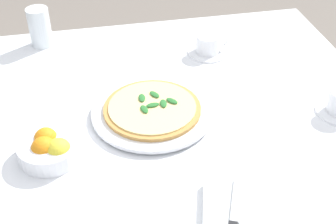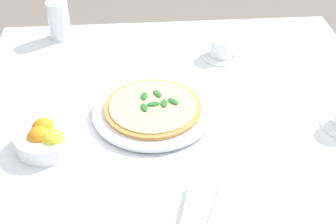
% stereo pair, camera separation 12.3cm
% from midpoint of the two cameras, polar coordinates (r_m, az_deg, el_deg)
% --- Properties ---
extents(dining_table, '(1.16, 1.16, 0.74)m').
position_cam_midpoint_polar(dining_table, '(1.32, -0.84, -5.46)').
color(dining_table, white).
rests_on(dining_table, ground_plane).
extents(pizza_plate, '(0.33, 0.33, 0.02)m').
position_cam_midpoint_polar(pizza_plate, '(1.25, -4.76, -0.14)').
color(pizza_plate, white).
rests_on(pizza_plate, dining_table).
extents(pizza, '(0.26, 0.26, 0.02)m').
position_cam_midpoint_polar(pizza, '(1.24, -4.79, 0.38)').
color(pizza, '#C68E47').
rests_on(pizza, pizza_plate).
extents(coffee_cup_left_edge, '(0.13, 0.13, 0.06)m').
position_cam_midpoint_polar(coffee_cup_left_edge, '(1.51, 2.60, 8.11)').
color(coffee_cup_left_edge, white).
rests_on(coffee_cup_left_edge, dining_table).
extents(water_glass_far_right, '(0.07, 0.07, 0.13)m').
position_cam_midpoint_polar(water_glass_far_right, '(1.62, -17.60, 9.58)').
color(water_glass_far_right, white).
rests_on(water_glass_far_right, dining_table).
extents(napkin_folded, '(0.25, 0.19, 0.02)m').
position_cam_midpoint_polar(napkin_folded, '(0.98, 4.53, -13.63)').
color(napkin_folded, white).
rests_on(napkin_folded, dining_table).
extents(dinner_knife, '(0.19, 0.09, 0.01)m').
position_cam_midpoint_polar(dinner_knife, '(0.97, 4.59, -12.99)').
color(dinner_knife, silver).
rests_on(dinner_knife, napkin_folded).
extents(citrus_bowl, '(0.15, 0.15, 0.07)m').
position_cam_midpoint_polar(citrus_bowl, '(1.16, -17.34, -4.42)').
color(citrus_bowl, white).
rests_on(citrus_bowl, dining_table).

